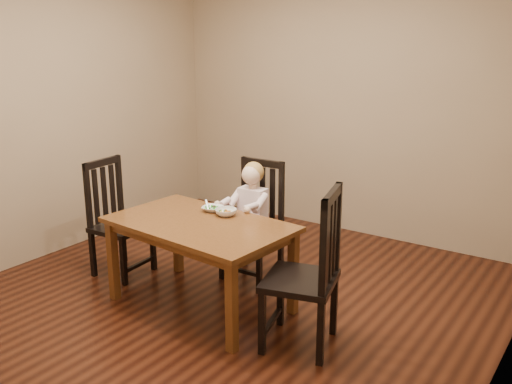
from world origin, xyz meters
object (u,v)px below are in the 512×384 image
Objects in this scene: bowl_peas at (213,209)px; bowl_veg at (226,212)px; dining_table at (200,232)px; chair_child at (255,222)px; chair_left at (117,220)px; toddler at (251,209)px; chair_right at (308,273)px.

bowl_peas is 0.16m from bowl_veg.
dining_table is 0.73m from chair_child.
toddler is (1.03, 0.57, 0.14)m from chair_left.
bowl_veg is (0.06, -0.43, 0.09)m from toddler.
chair_left is 1.12m from bowl_veg.
bowl_veg is (0.06, -0.48, 0.23)m from chair_child.
bowl_veg is (0.16, -0.03, 0.01)m from bowl_peas.
dining_table is 0.30m from bowl_peas.
chair_left is at bearing 174.74° from dining_table.
chair_child is 1.00× the size of chair_left.
chair_right is at bearing 140.90° from toddler.
bowl_veg is at bearing 57.43° from chair_right.
toddler is at bearing 38.12° from chair_right.
toddler is (0.01, 0.67, 0.01)m from dining_table.
toddler is 0.42m from bowl_peas.
chair_child is 0.51m from bowl_peas.
toddler reaches higher than bowl_veg.
dining_table is 1.42× the size of chair_child.
chair_left reaches higher than toddler.
dining_table is at bearing 81.02° from chair_left.
bowl_peas is 0.94× the size of bowl_veg.
dining_table is 1.02m from chair_left.
chair_left reaches higher than dining_table.
chair_right is 2.09× the size of toddler.
bowl_peas is (-0.10, -0.40, 0.09)m from toddler.
chair_child is at bearing 77.88° from bowl_peas.
chair_child is 0.91× the size of chair_right.
chair_left is at bearing 29.29° from chair_child.
toddler is at bearing 97.49° from bowl_veg.
bowl_peas is (0.93, 0.17, 0.22)m from chair_left.
bowl_veg is (-0.89, 0.28, 0.18)m from chair_right.
dining_table is 1.29× the size of chair_right.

